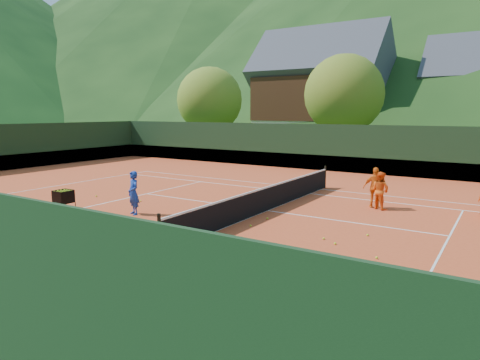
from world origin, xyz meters
The scene contains 39 objects.
ground centered at (0.00, 0.00, 0.00)m, with size 400.00×400.00×0.00m, color #2A4C17.
clay_court centered at (0.00, 0.00, 0.01)m, with size 40.00×24.00×0.02m, color #C2421F.
mountain_far_left centered at (-90.00, 150.00, 50.00)m, with size 260.00×260.00×100.00m, color black.
coach centered at (-3.88, -3.20, 0.83)m, with size 0.59×0.39×1.63m, color #183A9F.
student_a centered at (3.58, 2.63, 0.76)m, with size 0.72×0.56×1.48m, color #FF6116.
student_b centered at (3.36, 2.77, 0.83)m, with size 0.95×0.40×1.62m, color orange.
tennis_ball_0 centered at (-3.14, -4.40, 0.05)m, with size 0.07×0.07×0.07m, color #C6F028.
tennis_ball_1 centered at (-0.41, -7.51, 0.05)m, with size 0.07×0.07×0.07m, color #C6F028.
tennis_ball_2 centered at (-0.88, -9.23, 0.05)m, with size 0.07×0.07×0.07m, color #C6F028.
tennis_ball_3 centered at (0.47, -7.89, 0.05)m, with size 0.07×0.07×0.07m, color #C6F028.
tennis_ball_4 centered at (-4.36, -4.78, 0.05)m, with size 0.07×0.07×0.07m, color #C6F028.
tennis_ball_5 centered at (3.73, -2.71, 0.05)m, with size 0.07×0.07×0.07m, color #C6F028.
tennis_ball_6 centered at (0.67, -1.19, 0.05)m, with size 0.07×0.07×0.07m, color #C6F028.
tennis_ball_7 centered at (0.67, -2.35, 0.05)m, with size 0.07×0.07×0.07m, color #C6F028.
tennis_ball_8 centered at (4.27, -1.35, 0.05)m, with size 0.07×0.07×0.07m, color #C6F028.
tennis_ball_10 centered at (-7.81, -4.22, 0.05)m, with size 0.07×0.07×0.07m, color #C6F028.
tennis_ball_11 centered at (-0.28, -2.91, 0.05)m, with size 0.07×0.07×0.07m, color #C6F028.
tennis_ball_12 centered at (-5.98, -5.01, 0.05)m, with size 0.07×0.07×0.07m, color #C6F028.
tennis_ball_13 centered at (5.72, -5.54, 0.05)m, with size 0.07×0.07×0.07m, color #C6F028.
tennis_ball_14 centered at (0.20, -9.06, 0.05)m, with size 0.07×0.07×0.07m, color #C6F028.
tennis_ball_15 centered at (2.62, -9.12, 0.05)m, with size 0.07×0.07×0.07m, color #C6F028.
tennis_ball_16 centered at (-5.36, -1.43, 0.05)m, with size 0.07×0.07×0.07m, color #C6F028.
tennis_ball_17 centered at (5.06, -3.30, 0.05)m, with size 0.07×0.07×0.07m, color #C6F028.
tennis_ball_18 centered at (-7.82, -1.73, 0.05)m, with size 0.07×0.07×0.07m, color #C6F028.
tennis_ball_19 centered at (-0.80, -6.24, 0.05)m, with size 0.07×0.07×0.07m, color #C6F028.
tennis_ball_20 centered at (3.27, -2.42, 0.05)m, with size 0.07×0.07×0.07m, color #C6F028.
tennis_ball_21 centered at (-3.13, -4.64, 0.05)m, with size 0.07×0.07×0.07m, color #C6F028.
tennis_ball_22 centered at (-0.54, -5.71, 0.05)m, with size 0.07×0.07×0.07m, color #C6F028.
tennis_ball_25 centered at (2.60, -6.71, 0.05)m, with size 0.07×0.07×0.07m, color #C6F028.
tennis_ball_26 centered at (-5.89, -6.86, 0.05)m, with size 0.07×0.07×0.07m, color #C6F028.
tennis_ball_27 centered at (-8.33, -3.48, 0.05)m, with size 0.07×0.07×0.07m, color #C6F028.
tennis_ball_28 centered at (-2.85, -5.29, 0.05)m, with size 0.07×0.07×0.07m, color #C6F028.
court_lines centered at (0.00, 0.00, 0.02)m, with size 23.83×11.03×0.00m.
tennis_net centered at (0.00, 0.00, 0.52)m, with size 0.10×12.07×1.10m.
perimeter_fence centered at (0.00, 0.00, 1.27)m, with size 40.40×24.24×3.00m.
ball_hopper centered at (-5.66, -4.89, 0.77)m, with size 0.57×0.57×1.00m.
chalet_left centered at (-10.00, 30.00, 5.65)m, with size 13.80×9.93×12.92m.
tree_a centered at (-16.00, 18.00, 4.87)m, with size 6.00×6.00×7.88m.
tree_b centered at (-4.00, 20.00, 5.19)m, with size 6.40×6.40×8.40m.
Camera 1 is at (7.77, -14.17, 3.80)m, focal length 32.00 mm.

